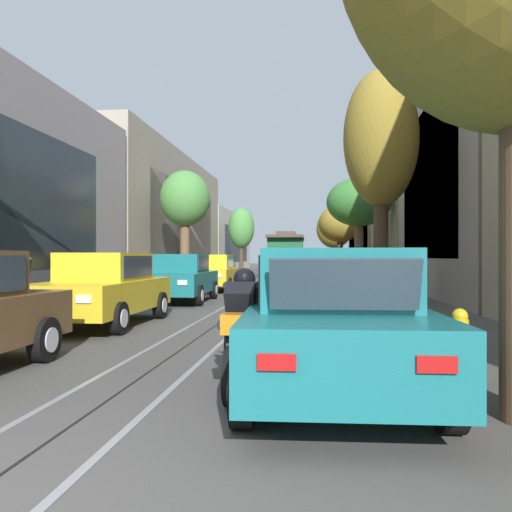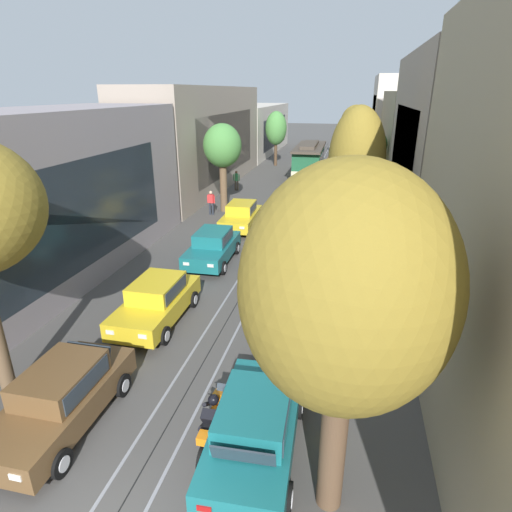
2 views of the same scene
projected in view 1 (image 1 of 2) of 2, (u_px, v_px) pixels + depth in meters
name	position (u px, v px, depth m)	size (l,w,h in m)	color
ground_plane	(277.00, 283.00, 29.29)	(167.45, 167.45, 0.00)	#4C4947
trolley_track_rails	(282.00, 279.00, 33.96)	(1.14, 74.98, 0.01)	gray
building_facade_left	(145.00, 225.00, 34.37)	(5.79, 66.68, 8.21)	gray
building_facade_right	(420.00, 209.00, 33.04)	(5.51, 66.68, 9.96)	tan
parked_car_yellow_second_left	(104.00, 288.00, 11.43)	(2.01, 4.36, 1.58)	gold
parked_car_teal_mid_left	(181.00, 278.00, 17.25)	(2.08, 4.40, 1.58)	#196B70
parked_car_yellow_fourth_left	(213.00, 273.00, 22.79)	(2.08, 4.40, 1.58)	gold
parked_car_teal_near_right	(333.00, 320.00, 5.79)	(2.12, 4.41, 1.58)	#196B70
parked_car_beige_second_right	(332.00, 289.00, 11.24)	(2.12, 4.41, 1.58)	#C1B28E
parked_car_beige_mid_right	(325.00, 278.00, 17.27)	(2.03, 4.37, 1.58)	#C1B28E
parked_car_beige_fourth_right	(319.00, 272.00, 23.64)	(2.05, 4.38, 1.58)	#C1B28E
parked_car_yellow_fifth_right	(322.00, 269.00, 29.22)	(2.15, 4.42, 1.58)	gold
parked_car_grey_sixth_right	(321.00, 267.00, 35.61)	(2.02, 4.37, 1.58)	slate
parked_car_orange_far_right	(318.00, 265.00, 41.61)	(2.11, 4.41, 1.58)	orange
street_tree_kerb_left_second	(185.00, 201.00, 26.69)	(2.54, 2.62, 5.90)	brown
street_tree_kerb_left_mid	(241.00, 228.00, 46.36)	(2.32, 2.44, 5.84)	#4C3826
street_tree_kerb_right_second	(381.00, 141.00, 16.33)	(2.32, 2.54, 7.36)	#4C3826
street_tree_kerb_right_mid	(359.00, 204.00, 28.35)	(3.50, 3.09, 5.77)	brown
street_tree_kerb_right_fourth	(340.00, 224.00, 41.06)	(3.39, 3.43, 5.57)	#4C3826
street_tree_kerb_right_far	(334.00, 229.00, 53.57)	(3.64, 3.42, 6.31)	#4C3826
cable_car_trolley	(287.00, 254.00, 39.41)	(2.70, 9.16, 3.28)	#1E5B38
motorcycle_with_rider	(243.00, 332.00, 5.91)	(0.56, 1.99, 1.37)	black
pedestrian_on_left_pavement	(197.00, 265.00, 33.27)	(0.55, 0.42, 1.65)	#4C4233
pedestrian_on_right_pavement	(168.00, 268.00, 25.65)	(0.55, 0.26, 1.62)	#282D38
pedestrian_crossing_far	(416.00, 273.00, 17.71)	(0.55, 0.38, 1.67)	black
fire_hydrant	(460.00, 341.00, 6.65)	(0.40, 0.22, 0.84)	gold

